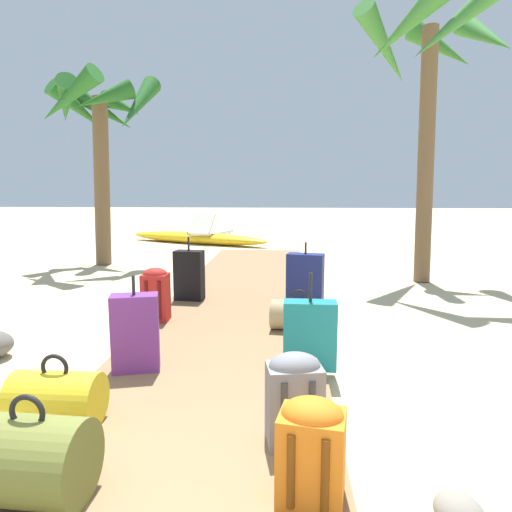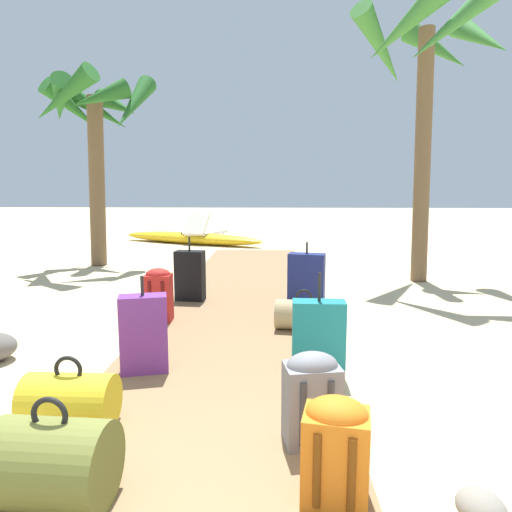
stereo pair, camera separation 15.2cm
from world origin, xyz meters
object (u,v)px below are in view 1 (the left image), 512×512
(duffel_bag_olive, at_px, (31,460))
(palm_tree_far_left, at_px, (99,119))
(suitcase_purple, at_px, (135,333))
(kayak, at_px, (196,238))
(suitcase_teal, at_px, (310,335))
(suitcase_navy, at_px, (305,278))
(backpack_red, at_px, (156,293))
(backpack_grey, at_px, (294,396))
(suitcase_black, at_px, (189,275))
(duffel_bag_yellow, at_px, (57,398))
(lounge_chair, at_px, (210,231))
(duffel_bag_tan, at_px, (299,315))
(backpack_orange, at_px, (312,449))
(palm_tree_near_right, at_px, (434,60))

(duffel_bag_olive, bearing_deg, palm_tree_far_left, 109.34)
(suitcase_purple, height_order, palm_tree_far_left, palm_tree_far_left)
(kayak, bearing_deg, duffel_bag_olive, -82.92)
(suitcase_teal, relative_size, palm_tree_far_left, 0.21)
(suitcase_navy, bearing_deg, backpack_red, -151.93)
(suitcase_navy, bearing_deg, suitcase_teal, -91.41)
(backpack_red, height_order, backpack_grey, backpack_red)
(backpack_red, relative_size, suitcase_black, 0.71)
(duffel_bag_yellow, xyz_separation_m, lounge_chair, (-0.69, 9.64, 0.09))
(duffel_bag_tan, height_order, backpack_orange, backpack_orange)
(backpack_red, height_order, suitcase_purple, suitcase_purple)
(duffel_bag_tan, height_order, kayak, duffel_bag_tan)
(suitcase_teal, relative_size, duffel_bag_yellow, 1.45)
(suitcase_navy, bearing_deg, backpack_orange, -91.96)
(suitcase_teal, bearing_deg, backpack_orange, -92.69)
(suitcase_teal, xyz_separation_m, duffel_bag_tan, (-0.05, 0.95, -0.11))
(suitcase_teal, bearing_deg, palm_tree_far_left, 125.39)
(backpack_red, height_order, duffel_bag_yellow, backpack_red)
(backpack_red, height_order, duffel_bag_tan, backpack_red)
(backpack_red, xyz_separation_m, duffel_bag_yellow, (0.02, -2.12, -0.13))
(backpack_orange, bearing_deg, suitcase_teal, 87.31)
(suitcase_purple, xyz_separation_m, palm_tree_near_right, (3.28, 3.99, 2.95))
(kayak, bearing_deg, palm_tree_far_left, -108.25)
(suitcase_purple, bearing_deg, kayak, 98.15)
(palm_tree_far_left, relative_size, kayak, 0.87)
(backpack_red, bearing_deg, suitcase_teal, -37.55)
(backpack_orange, relative_size, palm_tree_near_right, 0.11)
(duffel_bag_tan, height_order, suitcase_black, suitcase_black)
(duffel_bag_tan, relative_size, palm_tree_far_left, 0.16)
(duffel_bag_olive, distance_m, lounge_chair, 10.33)
(duffel_bag_olive, xyz_separation_m, backpack_red, (-0.24, 2.77, 0.10))
(duffel_bag_yellow, bearing_deg, suitcase_black, 87.35)
(backpack_red, relative_size, backpack_grey, 1.10)
(lounge_chair, bearing_deg, backpack_orange, -78.21)
(suitcase_black, xyz_separation_m, backpack_orange, (1.30, -3.61, -0.06))
(duffel_bag_olive, relative_size, backpack_red, 0.93)
(backpack_orange, height_order, palm_tree_near_right, palm_tree_near_right)
(duffel_bag_yellow, relative_size, lounge_chair, 0.31)
(palm_tree_near_right, bearing_deg, suitcase_teal, -117.00)
(suitcase_purple, height_order, backpack_orange, suitcase_purple)
(backpack_red, xyz_separation_m, suitcase_black, (0.16, 0.92, 0.01))
(duffel_bag_olive, xyz_separation_m, suitcase_purple, (-0.02, 1.46, 0.10))
(backpack_orange, xyz_separation_m, palm_tree_far_left, (-3.59, 6.67, 2.39))
(suitcase_teal, xyz_separation_m, palm_tree_near_right, (1.97, 3.86, 2.98))
(suitcase_purple, bearing_deg, duffel_bag_yellow, -104.05)
(duffel_bag_olive, relative_size, suitcase_navy, 0.70)
(suitcase_purple, xyz_separation_m, lounge_chair, (-0.90, 8.83, -0.05))
(backpack_red, bearing_deg, backpack_grey, -58.06)
(suitcase_purple, bearing_deg, suitcase_navy, 57.70)
(backpack_grey, relative_size, backpack_orange, 1.06)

